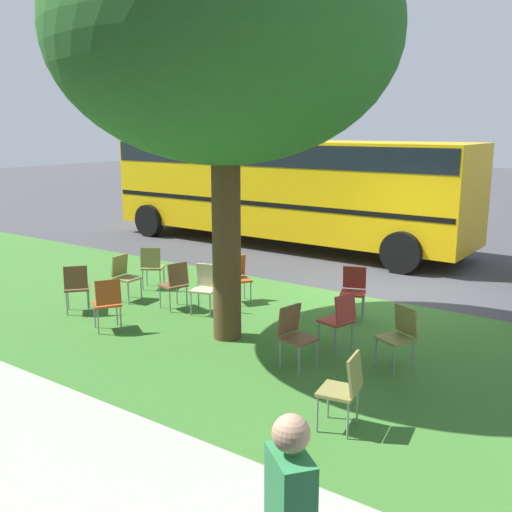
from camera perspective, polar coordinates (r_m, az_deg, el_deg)
The scene contains 17 objects.
ground at distance 11.85m, azimuth 12.11°, elevation -3.85°, with size 80.00×80.00×0.00m, color #424247.
grass_verge at distance 9.14m, azimuth 3.96°, elevation -8.49°, with size 48.00×6.00×0.01m, color #3D752D.
sidewalk_strip at distance 6.22m, azimuth -19.28°, elevation -19.90°, with size 48.00×2.80×0.01m, color #ADA89E.
street_tree at distance 8.95m, azimuth -3.09°, elevation 20.60°, with size 5.05×5.05×6.42m.
chair_0 at distance 8.12m, azimuth 3.76°, elevation -7.35°, with size 0.49×0.49×0.88m.
chair_1 at distance 11.49m, azimuth -12.57°, elevation -1.71°, with size 0.46×0.46×0.88m.
chair_2 at distance 6.60m, azimuth 8.57°, elevation -12.26°, with size 0.49×0.48×0.88m.
chair_3 at distance 11.15m, azimuth -1.83°, elevation -1.84°, with size 0.58×0.57×0.88m.
chair_4 at distance 10.92m, azimuth -16.91°, elevation -2.68°, with size 0.59×0.59×0.88m.
chair_5 at distance 10.41m, azimuth 9.39°, elevation -3.04°, with size 0.54×0.54×0.88m.
chair_6 at distance 10.76m, azimuth -7.81°, elevation -2.48°, with size 0.51×0.51×0.88m.
chair_7 at distance 10.50m, azimuth -4.89°, elevation -2.77°, with size 0.52×0.53×0.88m.
chair_8 at distance 8.80m, azimuth 8.06°, elevation -5.86°, with size 0.51×0.51×0.88m.
chair_9 at distance 9.83m, azimuth -14.13°, elevation -4.17°, with size 0.57×0.57×0.88m.
chair_10 at distance 8.33m, azimuth 13.67°, elevation -7.17°, with size 0.55×0.56×0.88m.
chair_11 at distance 12.17m, azimuth -9.99°, elevation -0.81°, with size 0.57×0.57×0.88m.
school_bus at distance 16.46m, azimuth 2.66°, elevation 7.14°, with size 10.40×2.80×2.88m.
Camera 1 is at (-4.44, 10.50, 3.25)m, focal length 41.49 mm.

